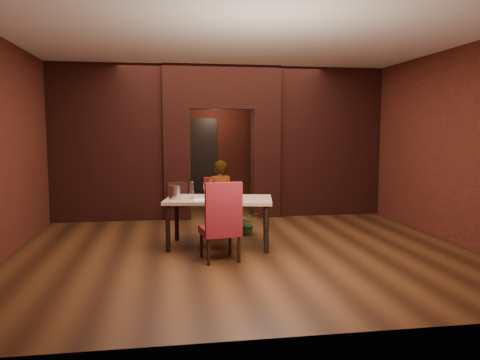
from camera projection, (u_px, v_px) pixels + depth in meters
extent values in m
plane|color=#442411|center=(235.00, 237.00, 8.14)|extent=(8.00, 8.00, 0.00)
cube|color=silver|center=(235.00, 49.00, 7.81)|extent=(7.00, 8.00, 0.04)
cube|color=maroon|center=(212.00, 141.00, 11.90)|extent=(7.00, 0.04, 3.20)
cube|color=maroon|center=(303.00, 159.00, 4.05)|extent=(7.00, 0.04, 3.20)
cube|color=maroon|center=(18.00, 146.00, 7.43)|extent=(0.04, 8.00, 3.20)
cube|color=maroon|center=(425.00, 144.00, 8.52)|extent=(0.04, 8.00, 3.20)
cube|color=maroon|center=(177.00, 164.00, 9.84)|extent=(0.55, 0.55, 2.30)
cube|color=maroon|center=(265.00, 163.00, 10.13)|extent=(0.55, 0.55, 2.30)
cube|color=maroon|center=(221.00, 88.00, 9.82)|extent=(2.45, 0.55, 0.90)
cube|color=maroon|center=(107.00, 143.00, 9.57)|extent=(2.28, 0.35, 3.20)
cube|color=maroon|center=(328.00, 142.00, 10.31)|extent=(2.28, 0.35, 3.20)
cube|color=#A3452F|center=(178.00, 194.00, 9.61)|extent=(0.40, 0.03, 0.50)
cube|color=black|center=(197.00, 162.00, 11.84)|extent=(0.90, 0.08, 2.10)
cube|color=black|center=(197.00, 163.00, 11.80)|extent=(1.02, 0.04, 2.22)
cube|color=tan|center=(219.00, 222.00, 7.47)|extent=(1.82, 1.24, 0.78)
cube|color=maroon|center=(218.00, 207.00, 8.22)|extent=(0.48, 0.48, 1.02)
cube|color=maroon|center=(220.00, 221.00, 6.65)|extent=(0.59, 0.59, 1.14)
imported|color=white|center=(220.00, 198.00, 8.16)|extent=(0.50, 0.34, 1.34)
cube|color=white|center=(204.00, 200.00, 7.25)|extent=(0.34, 0.26, 0.00)
cylinder|color=#BABAC1|center=(175.00, 192.00, 7.30)|extent=(0.18, 0.18, 0.22)
cylinder|color=white|center=(192.00, 190.00, 7.38)|extent=(0.06, 0.06, 0.28)
imported|color=#285C25|center=(248.00, 223.00, 8.37)|extent=(0.44, 0.41, 0.39)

